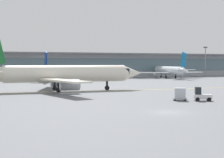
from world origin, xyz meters
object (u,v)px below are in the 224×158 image
(gate_airplane_2, at_px, (169,71))
(baggage_tug, at_px, (201,95))
(taxiing_regional_jet, at_px, (64,74))
(apron_light_mast_1, at_px, (205,60))
(gate_airplane_1, at_px, (40,72))
(cargo_dolly_lead, at_px, (180,94))

(gate_airplane_2, xyz_separation_m, baggage_tug, (-35.20, -68.59, -1.98))
(taxiing_regional_jet, bearing_deg, baggage_tug, -55.90)
(gate_airplane_2, bearing_deg, apron_light_mast_1, -64.31)
(taxiing_regional_jet, bearing_deg, apron_light_mast_1, 38.23)
(gate_airplane_1, bearing_deg, apron_light_mast_1, -81.58)
(gate_airplane_2, distance_m, taxiing_regional_jet, 66.49)
(gate_airplane_1, xyz_separation_m, cargo_dolly_lead, (10.34, -65.74, -1.71))
(baggage_tug, xyz_separation_m, apron_light_mast_1, (57.36, 76.67, 6.03))
(cargo_dolly_lead, bearing_deg, baggage_tug, -0.00)
(baggage_tug, bearing_deg, gate_airplane_1, 130.10)
(gate_airplane_1, relative_size, taxiing_regional_jet, 0.80)
(cargo_dolly_lead, distance_m, apron_light_mast_1, 96.42)
(gate_airplane_2, height_order, taxiing_regional_jet, taxiing_regional_jet)
(gate_airplane_1, xyz_separation_m, gate_airplane_2, (48.35, 1.29, 0.11))
(apron_light_mast_1, bearing_deg, taxiing_regional_jet, -144.75)
(apron_light_mast_1, bearing_deg, baggage_tug, -126.80)
(baggage_tug, bearing_deg, apron_light_mast_1, 82.24)
(gate_airplane_1, height_order, taxiing_regional_jet, taxiing_regional_jet)
(taxiing_regional_jet, relative_size, apron_light_mast_1, 2.78)
(baggage_tug, xyz_separation_m, cargo_dolly_lead, (-2.81, 1.56, 0.16))
(gate_airplane_1, relative_size, apron_light_mast_1, 2.22)
(gate_airplane_1, bearing_deg, taxiing_regional_jet, 177.94)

